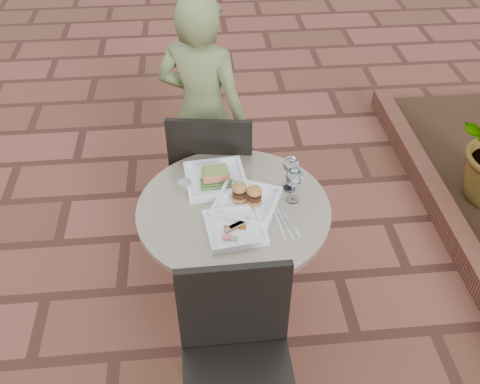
{
  "coord_description": "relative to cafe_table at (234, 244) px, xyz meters",
  "views": [
    {
      "loc": [
        0.07,
        -1.97,
        2.4
      ],
      "look_at": [
        0.25,
        -0.15,
        0.82
      ],
      "focal_mm": 40.0,
      "sensor_mm": 36.0,
      "label": 1
    }
  ],
  "objects": [
    {
      "name": "ground",
      "position": [
        -0.22,
        0.15,
        -0.48
      ],
      "size": [
        60.0,
        60.0,
        0.0
      ],
      "primitive_type": "plane",
      "color": "brown",
      "rests_on": "ground"
    },
    {
      "name": "cafe_table",
      "position": [
        0.0,
        0.0,
        0.0
      ],
      "size": [
        0.9,
        0.9,
        0.73
      ],
      "color": "gray",
      "rests_on": "ground"
    },
    {
      "name": "chair_far",
      "position": [
        -0.07,
        0.53,
        0.07
      ],
      "size": [
        0.5,
        0.5,
        0.93
      ],
      "rotation": [
        0.0,
        0.0,
        3.0
      ],
      "color": "black",
      "rests_on": "ground"
    },
    {
      "name": "chair_near",
      "position": [
        -0.04,
        -0.64,
        0.07
      ],
      "size": [
        0.45,
        0.45,
        0.93
      ],
      "rotation": [
        0.0,
        0.0,
        0.01
      ],
      "color": "black",
      "rests_on": "ground"
    },
    {
      "name": "diner",
      "position": [
        -0.11,
        0.82,
        0.23
      ],
      "size": [
        0.62,
        0.52,
        1.43
      ],
      "primitive_type": "imported",
      "rotation": [
        0.0,
        0.0,
        2.74
      ],
      "color": "#5D6B3A",
      "rests_on": "ground"
    },
    {
      "name": "plate_salmon",
      "position": [
        -0.07,
        0.19,
        0.27
      ],
      "size": [
        0.31,
        0.31,
        0.08
      ],
      "rotation": [
        0.0,
        0.0,
        0.09
      ],
      "color": "white",
      "rests_on": "cafe_table"
    },
    {
      "name": "plate_sliders",
      "position": [
        0.06,
        0.01,
        0.28
      ],
      "size": [
        0.36,
        0.36,
        0.18
      ],
      "rotation": [
        0.0,
        0.0,
        -0.41
      ],
      "color": "white",
      "rests_on": "cafe_table"
    },
    {
      "name": "plate_tuna",
      "position": [
        -0.01,
        -0.15,
        0.26
      ],
      "size": [
        0.28,
        0.28,
        0.03
      ],
      "rotation": [
        0.0,
        0.0,
        0.13
      ],
      "color": "white",
      "rests_on": "cafe_table"
    },
    {
      "name": "wine_glass_right",
      "position": [
        0.28,
        0.03,
        0.38
      ],
      "size": [
        0.08,
        0.08,
        0.18
      ],
      "color": "white",
      "rests_on": "cafe_table"
    },
    {
      "name": "wine_glass_mid",
      "position": [
        0.28,
        0.11,
        0.37
      ],
      "size": [
        0.07,
        0.07,
        0.17
      ],
      "color": "white",
      "rests_on": "cafe_table"
    },
    {
      "name": "wine_glass_far",
      "position": [
        0.28,
        0.12,
        0.37
      ],
      "size": [
        0.08,
        0.08,
        0.18
      ],
      "color": "white",
      "rests_on": "cafe_table"
    },
    {
      "name": "steel_ramekin",
      "position": [
        -0.22,
        0.14,
        0.27
      ],
      "size": [
        0.08,
        0.08,
        0.05
      ],
      "primitive_type": "cylinder",
      "rotation": [
        0.0,
        0.0,
        -0.23
      ],
      "color": "silver",
      "rests_on": "cafe_table"
    },
    {
      "name": "cutlery_set",
      "position": [
        0.22,
        -0.14,
        0.25
      ],
      "size": [
        0.14,
        0.22,
        0.0
      ],
      "primitive_type": null,
      "rotation": [
        0.0,
        0.0,
        0.25
      ],
      "color": "silver",
      "rests_on": "cafe_table"
    },
    {
      "name": "planter_curb",
      "position": [
        1.38,
        0.45,
        -0.41
      ],
      "size": [
        0.12,
        3.0,
        0.15
      ],
      "primitive_type": "cube",
      "color": "brown",
      "rests_on": "ground"
    }
  ]
}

